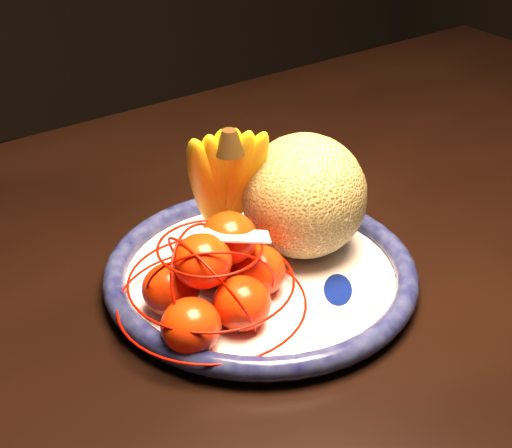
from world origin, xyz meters
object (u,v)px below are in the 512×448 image
cantaloupe (304,196)px  banana_bunch (224,180)px  mandarin_bag (215,280)px  dining_table (310,301)px  fruit_bowl (261,274)px

cantaloupe → banana_bunch: bearing=150.3°
mandarin_bag → dining_table: bearing=24.0°
cantaloupe → banana_bunch: size_ratio=0.79×
cantaloupe → banana_bunch: 0.09m
cantaloupe → mandarin_bag: cantaloupe is taller
dining_table → mandarin_bag: mandarin_bag is taller
cantaloupe → mandarin_bag: size_ratio=0.58×
banana_bunch → mandarin_bag: banana_bunch is taller
cantaloupe → mandarin_bag: (-0.13, -0.05, -0.03)m
fruit_bowl → dining_table: bearing=24.1°
mandarin_bag → cantaloupe: bearing=20.6°
banana_bunch → mandarin_bag: bearing=-106.8°
cantaloupe → fruit_bowl: bearing=-163.1°
dining_table → cantaloupe: (-0.03, -0.02, 0.16)m
fruit_bowl → mandarin_bag: bearing=-156.1°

